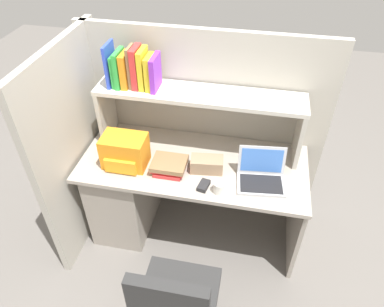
{
  "coord_description": "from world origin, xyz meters",
  "views": [
    {
      "loc": [
        0.37,
        -1.89,
        2.41
      ],
      "look_at": [
        0.0,
        -0.05,
        0.85
      ],
      "focal_mm": 33.65,
      "sensor_mm": 36.0,
      "label": 1
    }
  ],
  "objects_px": {
    "laptop": "(261,175)",
    "computer_mouse": "(204,186)",
    "backpack": "(125,152)",
    "paper_cup": "(219,188)",
    "tissue_box": "(207,164)"
  },
  "relations": [
    {
      "from": "paper_cup",
      "to": "tissue_box",
      "type": "distance_m",
      "value": 0.23
    },
    {
      "from": "tissue_box",
      "to": "backpack",
      "type": "bearing_deg",
      "value": 178.63
    },
    {
      "from": "backpack",
      "to": "computer_mouse",
      "type": "relative_size",
      "value": 2.88
    },
    {
      "from": "laptop",
      "to": "computer_mouse",
      "type": "xyz_separation_m",
      "value": [
        -0.36,
        -0.14,
        -0.03
      ]
    },
    {
      "from": "computer_mouse",
      "to": "tissue_box",
      "type": "xyz_separation_m",
      "value": [
        -0.01,
        0.17,
        0.03
      ]
    },
    {
      "from": "computer_mouse",
      "to": "paper_cup",
      "type": "height_order",
      "value": "paper_cup"
    },
    {
      "from": "laptop",
      "to": "computer_mouse",
      "type": "distance_m",
      "value": 0.39
    },
    {
      "from": "paper_cup",
      "to": "computer_mouse",
      "type": "bearing_deg",
      "value": 167.88
    },
    {
      "from": "computer_mouse",
      "to": "paper_cup",
      "type": "xyz_separation_m",
      "value": [
        0.11,
        -0.02,
        0.02
      ]
    },
    {
      "from": "backpack",
      "to": "paper_cup",
      "type": "xyz_separation_m",
      "value": [
        0.68,
        -0.14,
        -0.07
      ]
    },
    {
      "from": "backpack",
      "to": "laptop",
      "type": "bearing_deg",
      "value": 0.91
    },
    {
      "from": "laptop",
      "to": "tissue_box",
      "type": "bearing_deg",
      "value": 174.36
    },
    {
      "from": "laptop",
      "to": "computer_mouse",
      "type": "bearing_deg",
      "value": -159.29
    },
    {
      "from": "tissue_box",
      "to": "computer_mouse",
      "type": "bearing_deg",
      "value": -93.62
    },
    {
      "from": "laptop",
      "to": "backpack",
      "type": "xyz_separation_m",
      "value": [
        -0.94,
        -0.01,
        0.06
      ]
    }
  ]
}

